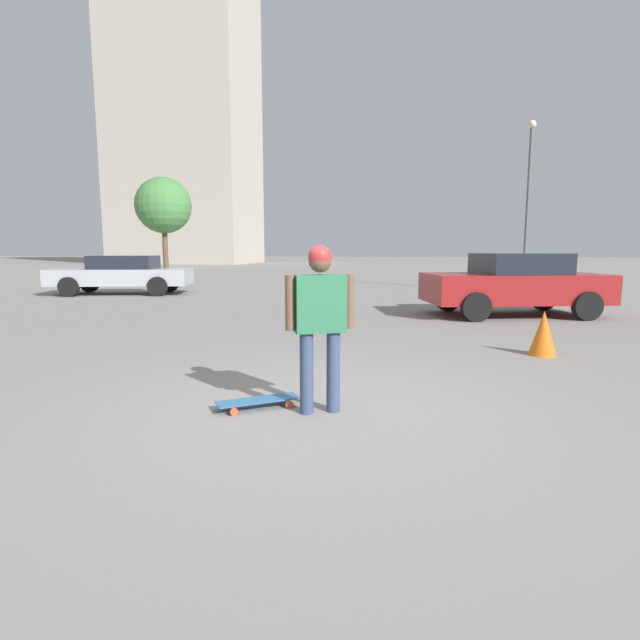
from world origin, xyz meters
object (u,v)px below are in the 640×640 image
person (320,312)px  car_parked_near (514,283)px  skateboard (258,401)px  car_parked_far (122,274)px  traffic_cone (543,333)px

person → car_parked_near: size_ratio=0.36×
skateboard → car_parked_near: 8.77m
person → car_parked_far: bearing=105.1°
car_parked_far → skateboard: bearing=112.4°
skateboard → car_parked_near: car_parked_near is taller
car_parked_near → skateboard: bearing=49.4°
skateboard → traffic_cone: traffic_cone is taller
person → car_parked_near: bearing=44.1°
person → skateboard: (0.03, 0.62, -0.90)m
person → skateboard: size_ratio=1.97×
car_parked_far → traffic_cone: car_parked_far is taller
person → skateboard: 1.09m
person → car_parked_far: size_ratio=0.32×
car_parked_near → car_parked_far: car_parked_near is taller
skateboard → car_parked_far: (11.60, 8.31, 0.65)m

